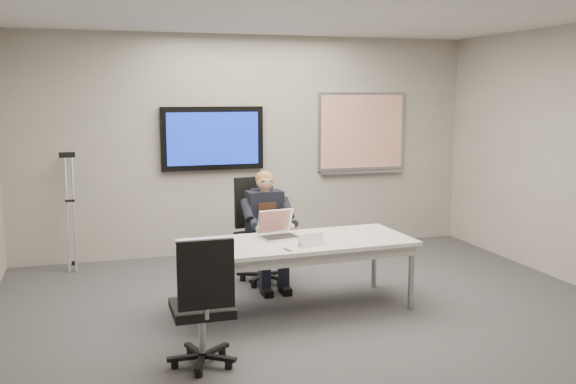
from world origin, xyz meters
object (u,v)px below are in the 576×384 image
object	(u,v)px
office_chair_far	(262,249)
laptop	(278,230)
office_chair_near	(203,327)
conference_table	(297,248)
seated_person	(269,241)

from	to	relation	value
office_chair_far	laptop	size ratio (longest dim) A/B	2.84
laptop	office_chair_near	bearing A→B (deg)	-136.29
laptop	conference_table	bearing A→B (deg)	-64.84
seated_person	laptop	size ratio (longest dim) A/B	3.08
office_chair_far	office_chair_near	bearing A→B (deg)	-128.17
office_chair_far	seated_person	bearing A→B (deg)	-99.86
conference_table	laptop	world-z (taller)	laptop
laptop	seated_person	bearing A→B (deg)	74.43
office_chair_near	laptop	xyz separation A→B (m)	(0.95, 1.27, 0.42)
office_chair_near	seated_person	xyz separation A→B (m)	(1.01, 1.83, 0.18)
conference_table	seated_person	world-z (taller)	seated_person
conference_table	office_chair_near	distance (m)	1.55
office_chair_near	laptop	world-z (taller)	office_chair_near
office_chair_far	seated_person	world-z (taller)	seated_person
conference_table	office_chair_far	distance (m)	1.04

